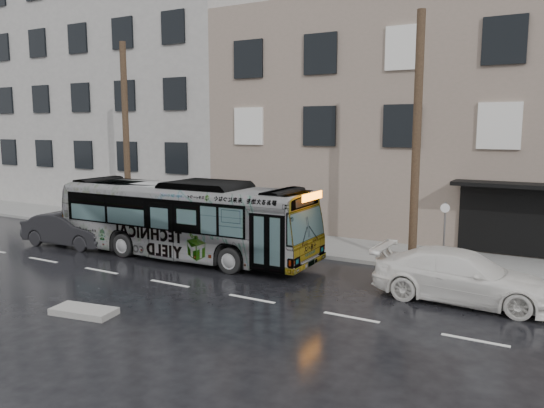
{
  "coord_description": "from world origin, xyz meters",
  "views": [
    {
      "loc": [
        11.36,
        -15.63,
        5.14
      ],
      "look_at": [
        1.07,
        2.5,
        2.12
      ],
      "focal_mm": 35.0,
      "sensor_mm": 36.0,
      "label": 1
    }
  ],
  "objects_px": {
    "bus": "(184,219)",
    "white_sedan": "(462,276)",
    "utility_pole_front": "(416,141)",
    "sign_post": "(444,236)",
    "utility_pole_rear": "(126,138)",
    "dark_sedan": "(70,229)"
  },
  "relations": [
    {
      "from": "sign_post",
      "to": "bus",
      "type": "relative_size",
      "value": 0.22
    },
    {
      "from": "utility_pole_rear",
      "to": "white_sedan",
      "type": "relative_size",
      "value": 1.72
    },
    {
      "from": "utility_pole_front",
      "to": "bus",
      "type": "xyz_separation_m",
      "value": [
        -8.37,
        -2.7,
        -3.1
      ]
    },
    {
      "from": "utility_pole_rear",
      "to": "sign_post",
      "type": "xyz_separation_m",
      "value": [
        15.1,
        0.0,
        -3.3
      ]
    },
    {
      "from": "white_sedan",
      "to": "dark_sedan",
      "type": "distance_m",
      "value": 16.3
    },
    {
      "from": "utility_pole_rear",
      "to": "utility_pole_front",
      "type": "bearing_deg",
      "value": 0.0
    },
    {
      "from": "utility_pole_front",
      "to": "white_sedan",
      "type": "bearing_deg",
      "value": -51.94
    },
    {
      "from": "utility_pole_rear",
      "to": "dark_sedan",
      "type": "bearing_deg",
      "value": -90.65
    },
    {
      "from": "utility_pole_rear",
      "to": "white_sedan",
      "type": "xyz_separation_m",
      "value": [
        16.24,
        -2.87,
        -3.89
      ]
    },
    {
      "from": "bus",
      "to": "dark_sedan",
      "type": "xyz_separation_m",
      "value": [
        -5.67,
        -0.82,
        -0.81
      ]
    },
    {
      "from": "utility_pole_front",
      "to": "sign_post",
      "type": "bearing_deg",
      "value": 0.0
    },
    {
      "from": "dark_sedan",
      "to": "sign_post",
      "type": "bearing_deg",
      "value": -81.24
    },
    {
      "from": "sign_post",
      "to": "white_sedan",
      "type": "height_order",
      "value": "sign_post"
    },
    {
      "from": "utility_pole_front",
      "to": "bus",
      "type": "bearing_deg",
      "value": -162.14
    },
    {
      "from": "utility_pole_front",
      "to": "sign_post",
      "type": "xyz_separation_m",
      "value": [
        1.1,
        0.0,
        -3.3
      ]
    },
    {
      "from": "sign_post",
      "to": "bus",
      "type": "xyz_separation_m",
      "value": [
        -9.47,
        -2.7,
        0.2
      ]
    },
    {
      "from": "utility_pole_rear",
      "to": "dark_sedan",
      "type": "distance_m",
      "value": 5.26
    },
    {
      "from": "utility_pole_rear",
      "to": "dark_sedan",
      "type": "xyz_separation_m",
      "value": [
        -0.04,
        -3.51,
        -3.92
      ]
    },
    {
      "from": "bus",
      "to": "white_sedan",
      "type": "relative_size",
      "value": 2.13
    },
    {
      "from": "bus",
      "to": "white_sedan",
      "type": "xyz_separation_m",
      "value": [
        10.61,
        -0.17,
        -0.79
      ]
    },
    {
      "from": "utility_pole_rear",
      "to": "bus",
      "type": "bearing_deg",
      "value": -25.6
    },
    {
      "from": "utility_pole_front",
      "to": "bus",
      "type": "height_order",
      "value": "utility_pole_front"
    }
  ]
}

